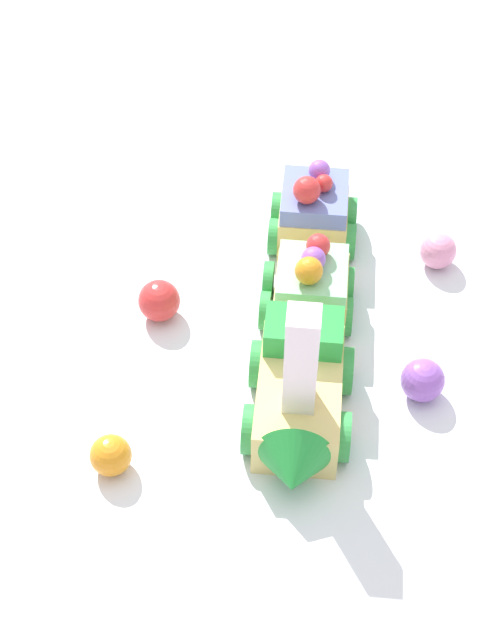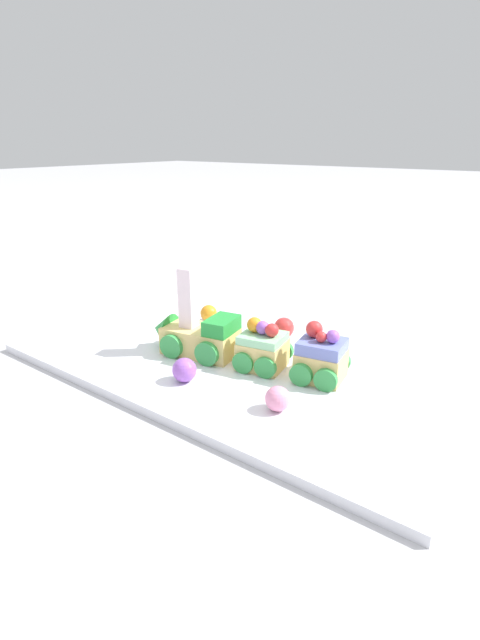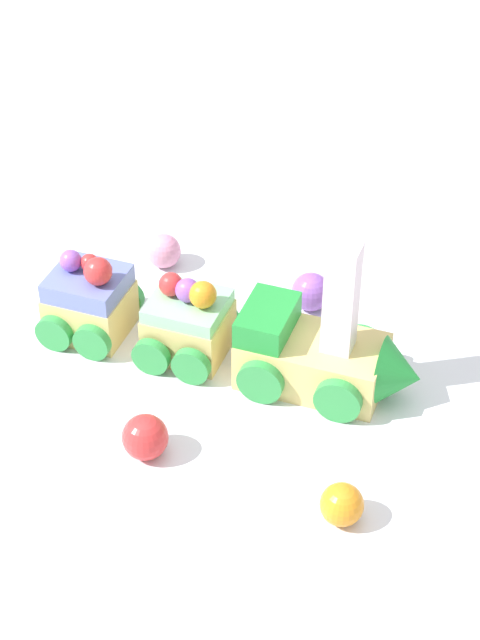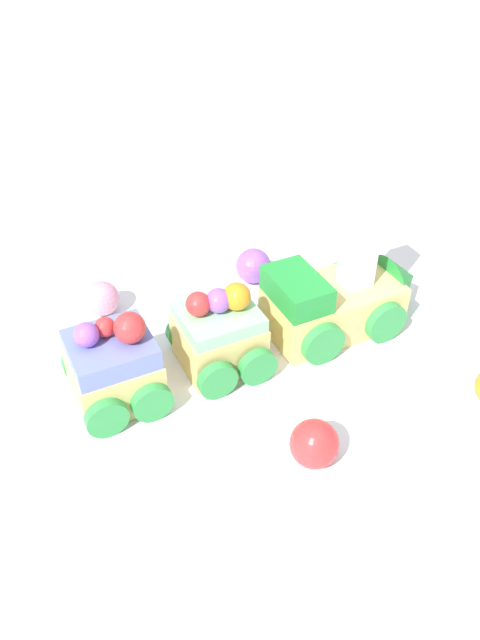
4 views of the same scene
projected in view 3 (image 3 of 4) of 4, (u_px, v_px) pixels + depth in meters
name	position (u px, v px, depth m)	size (l,w,h in m)	color
ground_plane	(229.00, 377.00, 0.81)	(10.00, 10.00, 0.00)	#B2B2B7
display_board	(229.00, 371.00, 0.81)	(0.63, 0.34, 0.01)	white
cake_train_locomotive	(327.00, 355.00, 0.77)	(0.14, 0.09, 0.12)	#E5C675
cake_car_mint	(186.00, 325.00, 0.80)	(0.07, 0.08, 0.07)	#E5C675
cake_car_blueberry	(90.00, 301.00, 0.82)	(0.07, 0.08, 0.07)	#E5C675
gumball_purple	(311.00, 292.00, 0.85)	(0.03, 0.03, 0.03)	#9956C6
gumball_orange	(342.00, 504.00, 0.68)	(0.03, 0.03, 0.03)	orange
gumball_pink	(164.00, 251.00, 0.90)	(0.03, 0.03, 0.03)	pink
gumball_red	(144.00, 437.00, 0.72)	(0.03, 0.03, 0.03)	red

